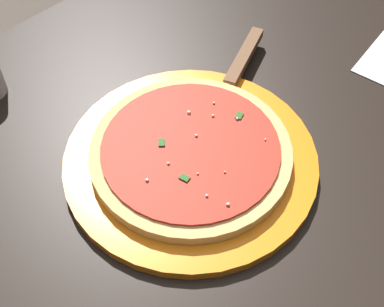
# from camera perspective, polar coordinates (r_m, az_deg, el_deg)

# --- Properties ---
(restaurant_table) EXTENTS (1.03, 0.81, 0.75)m
(restaurant_table) POSITION_cam_1_polar(r_m,az_deg,el_deg) (0.79, -0.13, -7.20)
(restaurant_table) COLOR black
(restaurant_table) RESTS_ON ground_plane
(serving_plate) EXTENTS (0.33, 0.33, 0.01)m
(serving_plate) POSITION_cam_1_polar(r_m,az_deg,el_deg) (0.67, 0.00, -0.70)
(serving_plate) COLOR orange
(serving_plate) RESTS_ON restaurant_table
(pizza) EXTENTS (0.26, 0.26, 0.02)m
(pizza) POSITION_cam_1_polar(r_m,az_deg,el_deg) (0.66, 0.00, 0.19)
(pizza) COLOR #DBB26B
(pizza) RESTS_ON serving_plate
(pizza_server) EXTENTS (0.22, 0.12, 0.01)m
(pizza_server) POSITION_cam_1_polar(r_m,az_deg,el_deg) (0.76, 4.71, 8.60)
(pizza_server) COLOR silver
(pizza_server) RESTS_ON serving_plate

